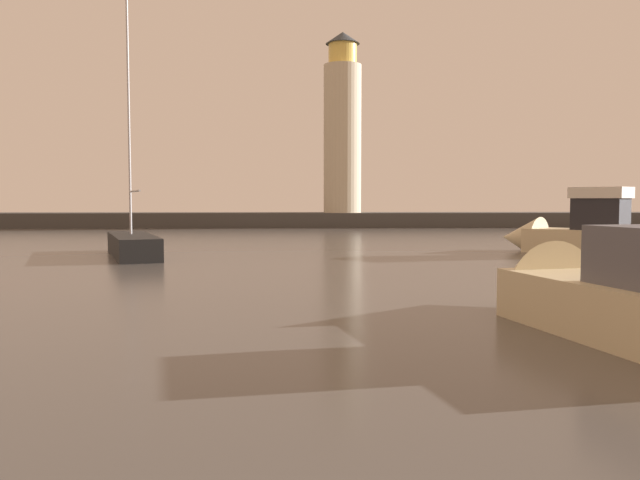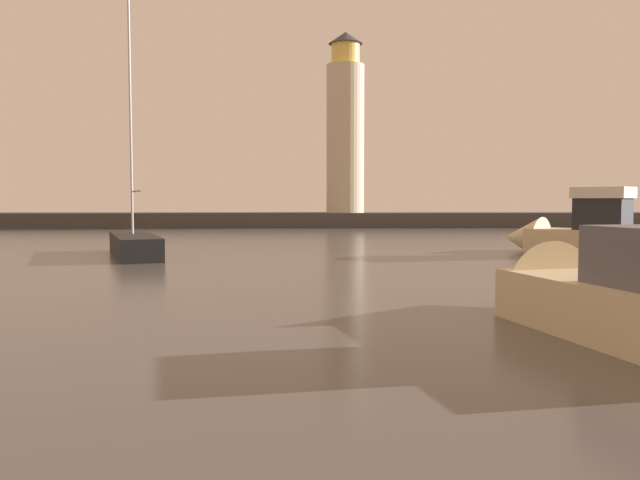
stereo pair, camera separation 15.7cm
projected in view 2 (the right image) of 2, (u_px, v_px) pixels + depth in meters
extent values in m
plane|color=#4C4742|center=(304.00, 253.00, 34.20)|extent=(220.00, 220.00, 0.00)
cube|color=#423F3D|center=(302.00, 220.00, 66.04)|extent=(81.16, 5.21, 1.50)
cylinder|color=beige|center=(345.00, 139.00, 65.65)|extent=(3.87, 3.87, 15.10)
cylinder|color=#F2CC59|center=(346.00, 54.00, 65.11)|extent=(2.90, 2.90, 2.11)
cone|color=#33383D|center=(346.00, 38.00, 65.00)|extent=(3.48, 3.48, 1.21)
cube|color=beige|center=(591.00, 242.00, 33.15)|extent=(6.14, 6.28, 1.29)
cone|color=beige|center=(523.00, 238.00, 35.79)|extent=(3.27, 3.27, 2.39)
cube|color=#232328|center=(602.00, 214.00, 32.67)|extent=(2.92, 2.95, 1.63)
cube|color=silver|center=(603.00, 193.00, 32.60)|extent=(3.21, 3.24, 0.57)
cube|color=beige|center=(637.00, 313.00, 12.76)|extent=(3.89, 7.06, 1.17)
cone|color=beige|center=(527.00, 285.00, 16.60)|extent=(2.86, 2.74, 2.43)
cube|color=black|center=(134.00, 246.00, 32.10)|extent=(4.52, 8.24, 1.08)
cylinder|color=#B7B7BC|center=(130.00, 115.00, 32.43)|extent=(0.12, 0.12, 12.08)
cylinder|color=#B7B7BC|center=(136.00, 191.00, 30.61)|extent=(1.58, 4.20, 0.09)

